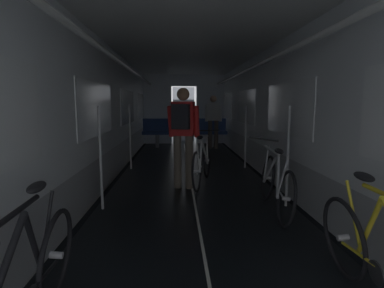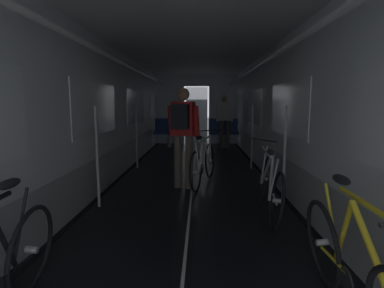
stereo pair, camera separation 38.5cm
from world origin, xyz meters
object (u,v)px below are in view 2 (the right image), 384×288
Objects in this scene: bench_seat_far_left at (169,130)px; bicycle_yellow at (353,271)px; bicycle_silver at (270,185)px; bicycle_white_in_aisle at (203,163)px; person_cyclist_aisle at (183,129)px; person_standing_near_bench at (224,118)px; bench_seat_far_right at (223,130)px.

bicycle_yellow is at bearing -76.29° from bench_seat_far_left.
bench_seat_far_left is 8.46m from bicycle_yellow.
bicycle_yellow is 2.05m from bicycle_silver.
bicycle_yellow reaches higher than bicycle_white_in_aisle.
bicycle_white_in_aisle is (1.10, -4.74, -0.18)m from bench_seat_far_left.
person_cyclist_aisle is (0.75, -5.00, 0.45)m from bench_seat_far_left.
person_cyclist_aisle reaches higher than bicycle_silver.
person_cyclist_aisle is 4.74m from person_standing_near_bench.
bicycle_silver is 1.01× the size of person_cyclist_aisle.
bench_seat_far_right is at bearing 0.00° from bench_seat_far_left.
person_cyclist_aisle is at bearing 111.25° from bicycle_yellow.
bench_seat_far_right and bicycle_yellow have the same top height.
bicycle_white_in_aisle is at bearing 104.63° from bicycle_yellow.
bicycle_yellow is 1.02× the size of bicycle_white_in_aisle.
bicycle_yellow is at bearing -75.37° from bicycle_white_in_aisle.
bench_seat_far_right is 4.79m from bicycle_white_in_aisle.
person_cyclist_aisle is (-1.25, 3.22, 0.63)m from bicycle_yellow.
bench_seat_far_right is at bearing 81.53° from bicycle_white_in_aisle.
bicycle_white_in_aisle is at bearing 120.73° from bicycle_silver.
person_cyclist_aisle is at bearing 135.54° from bicycle_silver.
person_standing_near_bench is at bearing -11.79° from bench_seat_far_left.
bicycle_white_in_aisle is (-0.85, 1.44, 0.00)m from bicycle_silver.
bicycle_white_in_aisle is (-0.70, -4.74, -0.18)m from bench_seat_far_right.
bench_seat_far_right is 0.58× the size of person_cyclist_aisle.
bench_seat_far_right is 0.59× the size of bicycle_white_in_aisle.
bicycle_yellow is (2.01, -8.22, -0.19)m from bench_seat_far_left.
bicycle_yellow is 7.87m from person_standing_near_bench.
bicycle_silver is at bearing -44.46° from person_cyclist_aisle.
person_standing_near_bench is (0.00, -0.38, 0.41)m from bench_seat_far_right.
person_standing_near_bench reaches higher than bench_seat_far_left.
bicycle_white_in_aisle is 0.98× the size of person_standing_near_bench.
person_standing_near_bench reaches higher than bicycle_white_in_aisle.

